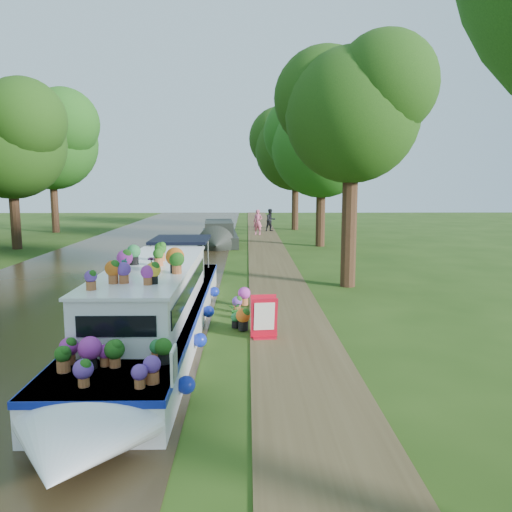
# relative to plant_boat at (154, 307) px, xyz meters

# --- Properties ---
(ground) EXTENTS (100.00, 100.00, 0.00)m
(ground) POSITION_rel_plant_boat_xyz_m (2.25, 3.40, -0.85)
(ground) COLOR #213D0F
(ground) RESTS_ON ground
(canal_water) EXTENTS (10.00, 100.00, 0.02)m
(canal_water) POSITION_rel_plant_boat_xyz_m (-3.75, 3.40, -0.84)
(canal_water) COLOR black
(canal_water) RESTS_ON ground
(towpath) EXTENTS (2.20, 100.00, 0.03)m
(towpath) POSITION_rel_plant_boat_xyz_m (3.45, 3.40, -0.84)
(towpath) COLOR #473921
(towpath) RESTS_ON ground
(plant_boat) EXTENTS (2.29, 13.52, 2.24)m
(plant_boat) POSITION_rel_plant_boat_xyz_m (0.00, 0.00, 0.00)
(plant_boat) COLOR white
(plant_boat) RESTS_ON canal_water
(tree_near_overhang) EXTENTS (5.52, 5.28, 8.99)m
(tree_near_overhang) POSITION_rel_plant_boat_xyz_m (6.04, 6.47, 5.75)
(tree_near_overhang) COLOR black
(tree_near_overhang) RESTS_ON ground
(tree_near_mid) EXTENTS (6.90, 6.60, 9.40)m
(tree_near_mid) POSITION_rel_plant_boat_xyz_m (6.73, 18.48, 5.58)
(tree_near_mid) COLOR black
(tree_near_mid) RESTS_ON ground
(tree_near_far) EXTENTS (7.59, 7.26, 10.30)m
(tree_near_far) POSITION_rel_plant_boat_xyz_m (6.23, 29.49, 6.20)
(tree_near_far) COLOR black
(tree_near_far) RESTS_ON ground
(tree_far_c) EXTENTS (7.13, 6.82, 9.59)m
(tree_far_c) POSITION_rel_plant_boat_xyz_m (-11.27, 17.49, 5.67)
(tree_far_c) COLOR black
(tree_far_c) RESTS_ON ground
(tree_far_d) EXTENTS (8.05, 7.70, 10.85)m
(tree_far_d) POSITION_rel_plant_boat_xyz_m (-12.77, 27.50, 6.55)
(tree_far_d) COLOR black
(tree_far_d) RESTS_ON ground
(second_boat) EXTENTS (2.62, 7.70, 1.47)m
(second_boat) POSITION_rel_plant_boat_xyz_m (0.50, 19.42, -0.26)
(second_boat) COLOR black
(second_boat) RESTS_ON canal_water
(sandwich_board) EXTENTS (0.67, 0.58, 1.04)m
(sandwich_board) POSITION_rel_plant_boat_xyz_m (2.70, 0.10, -0.35)
(sandwich_board) COLOR #B80D21
(sandwich_board) RESTS_ON towpath
(pedestrian_pink) EXTENTS (0.79, 0.65, 1.87)m
(pedestrian_pink) POSITION_rel_plant_boat_xyz_m (3.07, 25.18, 0.11)
(pedestrian_pink) COLOR #EE627C
(pedestrian_pink) RESTS_ON towpath
(pedestrian_dark) EXTENTS (1.07, 0.99, 1.78)m
(pedestrian_dark) POSITION_rel_plant_boat_xyz_m (4.15, 27.81, 0.07)
(pedestrian_dark) COLOR black
(pedestrian_dark) RESTS_ON towpath
(verge_plant) EXTENTS (0.54, 0.51, 0.47)m
(verge_plant) POSITION_rel_plant_boat_xyz_m (1.98, 2.03, -0.62)
(verge_plant) COLOR #217023
(verge_plant) RESTS_ON ground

